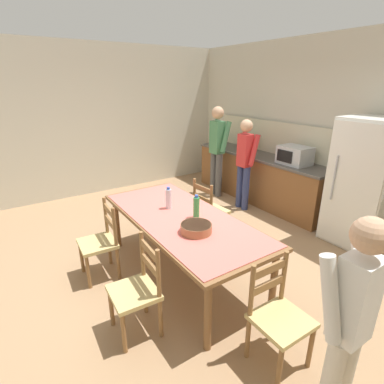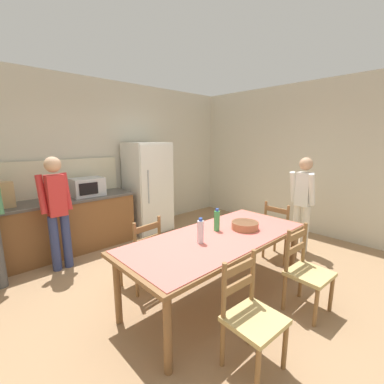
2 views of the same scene
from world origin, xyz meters
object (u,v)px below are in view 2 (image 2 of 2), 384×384
at_px(serving_bowl, 245,225).
at_px(chair_side_far_left, 142,253).
at_px(bottle_off_centre, 217,220).
at_px(microwave, 87,187).
at_px(chair_head_end, 280,232).
at_px(bottle_near_centre, 200,231).
at_px(chair_side_near_left, 251,316).
at_px(person_by_table, 303,200).
at_px(paper_bag, 3,195).
at_px(chair_side_near_right, 306,271).
at_px(refrigerator, 148,187).
at_px(person_at_counter, 57,208).
at_px(dining_table, 218,241).

distance_m(serving_bowl, chair_side_far_left, 1.32).
distance_m(bottle_off_centre, chair_side_far_left, 1.02).
bearing_deg(microwave, chair_head_end, -52.56).
relative_size(bottle_near_centre, chair_side_far_left, 0.30).
bearing_deg(chair_side_near_left, person_by_table, 19.37).
xyz_separation_m(paper_bag, chair_side_near_right, (2.14, -3.29, -0.63)).
xyz_separation_m(chair_side_far_left, person_by_table, (2.51, -0.86, 0.43)).
xyz_separation_m(bottle_off_centre, chair_side_near_right, (0.41, -0.92, -0.44)).
distance_m(refrigerator, chair_side_near_right, 3.31).
bearing_deg(person_at_counter, serving_bowl, -143.88).
xyz_separation_m(refrigerator, serving_bowl, (-0.32, -2.56, -0.07)).
xyz_separation_m(chair_side_far_left, person_at_counter, (-0.58, 1.19, 0.46)).
height_order(paper_bag, serving_bowl, paper_bag).
xyz_separation_m(microwave, person_by_table, (2.46, -2.57, -0.17)).
relative_size(refrigerator, microwave, 3.54).
bearing_deg(serving_bowl, bottle_near_centre, 174.05).
xyz_separation_m(serving_bowl, person_at_counter, (-1.50, 2.06, 0.09)).
relative_size(paper_bag, chair_head_end, 0.40).
distance_m(serving_bowl, chair_side_near_left, 1.22).
bearing_deg(serving_bowl, chair_head_end, 4.48).
height_order(bottle_off_centre, chair_side_near_left, bottle_off_centre).
height_order(chair_side_near_left, chair_side_far_left, same).
bearing_deg(person_at_counter, person_by_table, -123.61).
bearing_deg(person_by_table, person_at_counter, -32.54).
xyz_separation_m(paper_bag, bottle_off_centre, (1.73, -2.37, -0.19)).
height_order(microwave, paper_bag, paper_bag).
xyz_separation_m(microwave, chair_head_end, (1.91, -2.50, -0.60)).
bearing_deg(chair_side_far_left, person_by_table, 156.44).
height_order(person_at_counter, person_by_table, person_at_counter).
height_order(chair_side_near_right, person_by_table, person_by_table).
bearing_deg(microwave, serving_bowl, -71.28).
xyz_separation_m(bottle_near_centre, chair_side_far_left, (-0.23, 0.79, -0.44)).
height_order(dining_table, serving_bowl, serving_bowl).
distance_m(refrigerator, person_by_table, 2.85).
xyz_separation_m(paper_bag, bottle_near_centre, (1.33, -2.50, -0.19)).
bearing_deg(microwave, bottle_off_centre, -76.18).
distance_m(person_at_counter, person_by_table, 3.71).
bearing_deg(chair_head_end, bottle_off_centre, 86.04).
bearing_deg(bottle_off_centre, bottle_near_centre, -162.39).
height_order(dining_table, bottle_near_centre, bottle_near_centre).
height_order(chair_head_end, person_by_table, person_by_table).
bearing_deg(chair_side_far_left, dining_table, 118.57).
relative_size(bottle_near_centre, chair_side_near_left, 0.30).
height_order(microwave, chair_side_near_left, microwave).
bearing_deg(paper_bag, dining_table, -57.06).
bearing_deg(chair_side_far_left, chair_side_near_left, 85.63).
xyz_separation_m(serving_bowl, chair_head_end, (1.04, 0.08, -0.37)).
bearing_deg(bottle_off_centre, chair_head_end, -5.08).
height_order(serving_bowl, chair_head_end, chair_head_end).
bearing_deg(person_at_counter, dining_table, -151.01).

